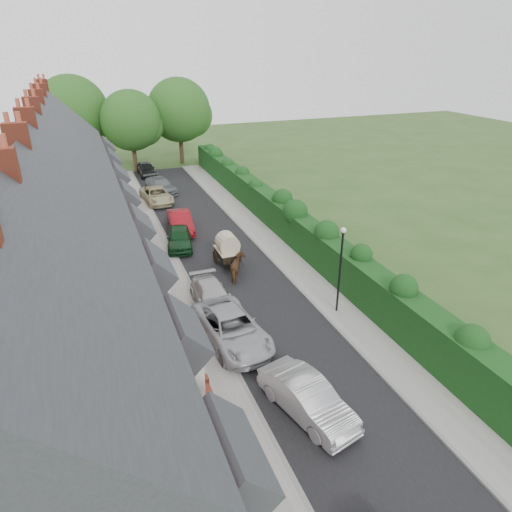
{
  "coord_description": "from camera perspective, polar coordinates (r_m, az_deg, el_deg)",
  "views": [
    {
      "loc": [
        -8.73,
        -14.99,
        13.84
      ],
      "look_at": [
        0.15,
        8.27,
        2.2
      ],
      "focal_mm": 32.0,
      "sensor_mm": 36.0,
      "label": 1
    }
  ],
  "objects": [
    {
      "name": "pavement_hedge_side",
      "position": [
        31.9,
        4.05,
        -0.61
      ],
      "size": [
        2.2,
        58.0,
        0.12
      ],
      "primitive_type": "cube",
      "color": "gray",
      "rests_on": "ground"
    },
    {
      "name": "kerb_hedge_side",
      "position": [
        31.51,
        2.31,
        -0.89
      ],
      "size": [
        0.18,
        58.0,
        0.13
      ],
      "primitive_type": "cube",
      "color": "gray",
      "rests_on": "ground"
    },
    {
      "name": "kerb_house_side",
      "position": [
        29.87,
        -8.54,
        -2.71
      ],
      "size": [
        0.18,
        58.0,
        0.13
      ],
      "primitive_type": "cube",
      "color": "gray",
      "rests_on": "ground"
    },
    {
      "name": "horse",
      "position": [
        29.15,
        -2.29,
        -1.47
      ],
      "size": [
        1.6,
        2.17,
        1.67
      ],
      "primitive_type": "imported",
      "rotation": [
        0.0,
        0.0,
        2.74
      ],
      "color": "brown",
      "rests_on": "ground"
    },
    {
      "name": "tree_far_left",
      "position": [
        56.0,
        -15.03,
        15.9
      ],
      "size": [
        7.14,
        6.8,
        9.29
      ],
      "color": "#332316",
      "rests_on": "ground"
    },
    {
      "name": "car_beige",
      "position": [
        44.79,
        -12.32,
        7.43
      ],
      "size": [
        2.81,
        5.32,
        1.43
      ],
      "primitive_type": "imported",
      "rotation": [
        0.0,
        0.0,
        0.09
      ],
      "color": "#C0B48B",
      "rests_on": "ground"
    },
    {
      "name": "tree_far_right",
      "position": [
        58.82,
        -9.26,
        17.4
      ],
      "size": [
        7.98,
        7.6,
        10.31
      ],
      "color": "#332316",
      "rests_on": "ground"
    },
    {
      "name": "car_silver_b",
      "position": [
        23.31,
        -3.05,
        -8.99
      ],
      "size": [
        3.25,
        6.03,
        1.61
      ],
      "primitive_type": "imported",
      "rotation": [
        0.0,
        0.0,
        0.1
      ],
      "color": "#B0B2B8",
      "rests_on": "ground"
    },
    {
      "name": "car_silver_a",
      "position": [
        19.47,
        6.41,
        -17.23
      ],
      "size": [
        2.82,
        5.04,
        1.57
      ],
      "primitive_type": "imported",
      "rotation": [
        0.0,
        0.0,
        0.26
      ],
      "color": "#B0B0B5",
      "rests_on": "ground"
    },
    {
      "name": "ground",
      "position": [
        22.2,
        7.49,
        -13.78
      ],
      "size": [
        140.0,
        140.0,
        0.0
      ],
      "primitive_type": "plane",
      "color": "#2D4C1E",
      "rests_on": "ground"
    },
    {
      "name": "hedge",
      "position": [
        32.02,
        7.06,
        2.38
      ],
      "size": [
        2.1,
        58.0,
        2.85
      ],
      "color": "#113713",
      "rests_on": "ground"
    },
    {
      "name": "tree_far_back",
      "position": [
        58.52,
        -21.5,
        16.33
      ],
      "size": [
        8.4,
        8.0,
        10.82
      ],
      "color": "#332316",
      "rests_on": "ground"
    },
    {
      "name": "horse_cart",
      "position": [
        30.76,
        -3.59,
        1.07
      ],
      "size": [
        1.49,
        3.29,
        2.38
      ],
      "color": "black",
      "rests_on": "ground"
    },
    {
      "name": "car_black",
      "position": [
        54.7,
        -13.53,
        10.54
      ],
      "size": [
        1.81,
        4.46,
        1.52
      ],
      "primitive_type": "imported",
      "rotation": [
        0.0,
        0.0,
        0.0
      ],
      "color": "black",
      "rests_on": "ground"
    },
    {
      "name": "car_green",
      "position": [
        34.32,
        -9.55,
        2.29
      ],
      "size": [
        2.64,
        4.75,
        1.53
      ],
      "primitive_type": "imported",
      "rotation": [
        0.0,
        0.0,
        -0.2
      ],
      "color": "#103719",
      "rests_on": "ground"
    },
    {
      "name": "car_grey",
      "position": [
        47.86,
        -11.83,
        8.63
      ],
      "size": [
        3.01,
        5.34,
        1.46
      ],
      "primitive_type": "imported",
      "rotation": [
        0.0,
        0.0,
        0.2
      ],
      "color": "slate",
      "rests_on": "ground"
    },
    {
      "name": "garden_wall_row",
      "position": [
        28.55,
        -11.65,
        -3.46
      ],
      "size": [
        0.35,
        40.35,
        1.1
      ],
      "color": "maroon",
      "rests_on": "ground"
    },
    {
      "name": "terrace_row",
      "position": [
        26.76,
        -24.07,
        2.29
      ],
      "size": [
        9.05,
        40.5,
        11.5
      ],
      "color": "#994D27",
      "rests_on": "ground"
    },
    {
      "name": "car_red",
      "position": [
        37.3,
        -9.45,
        4.23
      ],
      "size": [
        2.02,
        4.94,
        1.59
      ],
      "primitive_type": "imported",
      "rotation": [
        0.0,
        0.0,
        -0.07
      ],
      "color": "maroon",
      "rests_on": "ground"
    },
    {
      "name": "car_white",
      "position": [
        26.26,
        -5.46,
        -5.14
      ],
      "size": [
        1.96,
        4.72,
        1.36
      ],
      "primitive_type": "imported",
      "rotation": [
        0.0,
        0.0,
        -0.01
      ],
      "color": "beige",
      "rests_on": "ground"
    },
    {
      "name": "road",
      "position": [
        30.57,
        -2.96,
        -1.88
      ],
      "size": [
        6.0,
        58.0,
        0.02
      ],
      "primitive_type": "cube",
      "color": "black",
      "rests_on": "ground"
    },
    {
      "name": "pavement_house_side",
      "position": [
        29.74,
        -10.04,
        -2.97
      ],
      "size": [
        1.7,
        58.0,
        0.12
      ],
      "primitive_type": "cube",
      "color": "gray",
      "rests_on": "ground"
    },
    {
      "name": "lamppost",
      "position": [
        24.88,
        10.56,
        -0.47
      ],
      "size": [
        0.32,
        0.32,
        5.16
      ],
      "color": "black",
      "rests_on": "ground"
    }
  ]
}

